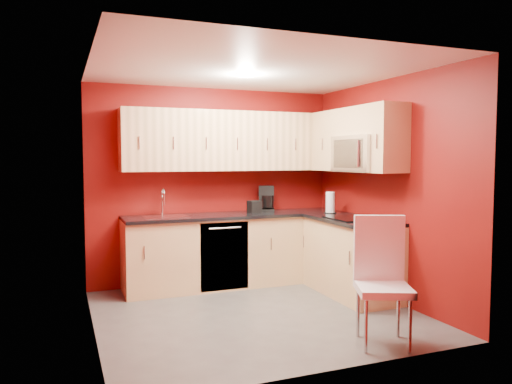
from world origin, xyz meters
TOP-DOWN VIEW (x-y plane):
  - floor at (0.00, 0.00)m, footprint 3.20×3.20m
  - ceiling at (0.00, 0.00)m, footprint 3.20×3.20m
  - wall_back at (0.00, 1.50)m, footprint 3.20×0.00m
  - wall_front at (0.00, -1.50)m, footprint 3.20×0.00m
  - wall_left at (-1.60, 0.00)m, footprint 0.00×3.00m
  - wall_right at (1.60, 0.00)m, footprint 0.00×3.00m
  - base_cabinets_back at (0.20, 1.20)m, footprint 2.80×0.60m
  - base_cabinets_right at (1.30, 0.25)m, footprint 0.60×1.30m
  - countertop_back at (0.20, 1.19)m, footprint 2.80×0.63m
  - countertop_right at (1.29, 0.23)m, footprint 0.63×1.27m
  - upper_cabinets_back at (0.20, 1.32)m, footprint 2.80×0.35m
  - upper_cabinets_right at (1.42, 0.44)m, footprint 0.35×1.55m
  - microwave at (1.39, 0.20)m, footprint 0.42×0.76m
  - cooktop at (1.28, 0.20)m, footprint 0.50×0.55m
  - sink at (-0.70, 1.20)m, footprint 0.52×0.42m
  - dishwasher_front at (-0.05, 0.91)m, footprint 0.60×0.02m
  - downlight at (0.00, 0.30)m, footprint 0.20×0.20m
  - coffee_maker at (0.65, 1.29)m, footprint 0.28×0.32m
  - napkin_holder at (0.43, 1.14)m, footprint 0.16×0.16m
  - paper_towel at (1.33, 0.81)m, footprint 0.19×0.19m
  - dining_chair at (0.70, -1.20)m, footprint 0.60×0.61m

SIDE VIEW (x-z plane):
  - floor at x=0.00m, z-range 0.00..0.00m
  - base_cabinets_back at x=0.20m, z-range 0.00..0.87m
  - base_cabinets_right at x=1.30m, z-range 0.00..0.87m
  - dishwasher_front at x=-0.05m, z-range 0.03..0.84m
  - dining_chair at x=0.70m, z-range 0.00..1.10m
  - countertop_back at x=0.20m, z-range 0.87..0.91m
  - countertop_right at x=1.29m, z-range 0.87..0.91m
  - cooktop at x=1.28m, z-range 0.91..0.92m
  - sink at x=-0.70m, z-range 0.77..1.12m
  - napkin_holder at x=0.43m, z-range 0.91..1.07m
  - paper_towel at x=1.33m, z-range 0.91..1.18m
  - coffee_maker at x=0.65m, z-range 0.91..1.24m
  - wall_back at x=0.00m, z-range -0.35..2.85m
  - wall_front at x=0.00m, z-range -0.35..2.85m
  - wall_left at x=-1.60m, z-range -0.25..2.75m
  - wall_right at x=1.60m, z-range -0.25..2.75m
  - microwave at x=1.39m, z-range 1.45..1.87m
  - upper_cabinets_back at x=0.20m, z-range 1.45..2.20m
  - upper_cabinets_right at x=1.42m, z-range 1.51..2.26m
  - downlight at x=0.00m, z-range 2.48..2.49m
  - ceiling at x=0.00m, z-range 2.50..2.50m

